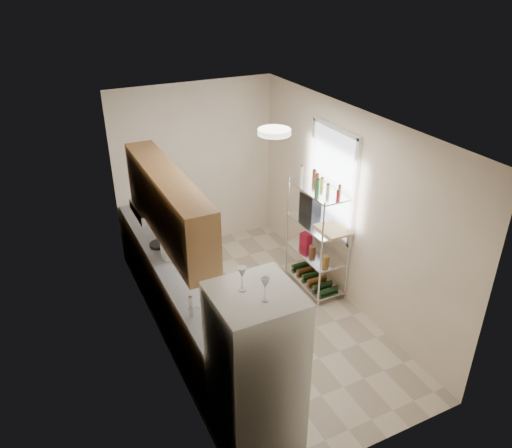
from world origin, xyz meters
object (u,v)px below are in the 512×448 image
at_px(espresso_machine, 310,202).
at_px(rice_cooker, 172,249).
at_px(refrigerator, 256,373).
at_px(frying_pan_large, 159,244).
at_px(cutting_board, 333,230).

bearing_deg(espresso_machine, rice_cooker, 172.95).
xyz_separation_m(refrigerator, espresso_machine, (1.95, 2.27, 0.30)).
xyz_separation_m(rice_cooker, espresso_machine, (2.03, 0.12, 0.16)).
xyz_separation_m(frying_pan_large, espresso_machine, (2.10, -0.20, 0.25)).
bearing_deg(espresso_machine, frying_pan_large, 164.04).
distance_m(frying_pan_large, espresso_machine, 2.13).
height_order(frying_pan_large, espresso_machine, espresso_machine).
height_order(refrigerator, rice_cooker, refrigerator).
relative_size(rice_cooker, frying_pan_large, 1.16).
xyz_separation_m(cutting_board, espresso_machine, (0.02, 0.60, 0.14)).
bearing_deg(cutting_board, refrigerator, -139.12).
bearing_deg(cutting_board, frying_pan_large, 158.95).
xyz_separation_m(rice_cooker, frying_pan_large, (-0.07, 0.32, -0.09)).
bearing_deg(cutting_board, rice_cooker, 166.60).
relative_size(frying_pan_large, espresso_machine, 0.76).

